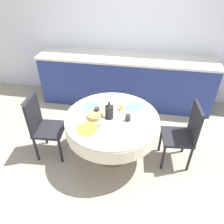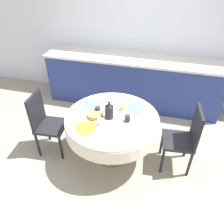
% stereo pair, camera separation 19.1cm
% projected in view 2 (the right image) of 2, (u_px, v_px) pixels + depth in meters
% --- Properties ---
extents(ground_plane, '(12.00, 12.00, 0.00)m').
position_uv_depth(ground_plane, '(112.00, 156.00, 3.27)').
color(ground_plane, '#9E937F').
extents(wall_back, '(7.00, 0.05, 2.60)m').
position_uv_depth(wall_back, '(138.00, 33.00, 3.94)').
color(wall_back, silver).
rests_on(wall_back, ground_plane).
extents(kitchen_counter, '(3.24, 0.64, 0.96)m').
position_uv_depth(kitchen_counter, '(132.00, 82.00, 4.16)').
color(kitchen_counter, navy).
rests_on(kitchen_counter, ground_plane).
extents(dining_table, '(1.24, 1.24, 0.74)m').
position_uv_depth(dining_table, '(112.00, 124.00, 2.91)').
color(dining_table, olive).
rests_on(dining_table, ground_plane).
extents(chair_left, '(0.44, 0.44, 0.95)m').
position_uv_depth(chair_left, '(185.00, 137.00, 2.84)').
color(chair_left, black).
rests_on(chair_left, ground_plane).
extents(chair_right, '(0.43, 0.43, 0.95)m').
position_uv_depth(chair_right, '(45.00, 121.00, 3.10)').
color(chair_right, black).
rests_on(chair_right, ground_plane).
extents(plate_near_left, '(0.26, 0.26, 0.01)m').
position_uv_depth(plate_near_left, '(86.00, 128.00, 2.65)').
color(plate_near_left, yellow).
rests_on(plate_near_left, dining_table).
extents(cup_near_left, '(0.07, 0.07, 0.09)m').
position_uv_depth(cup_near_left, '(101.00, 122.00, 2.68)').
color(cup_near_left, white).
rests_on(cup_near_left, dining_table).
extents(plate_near_right, '(0.26, 0.26, 0.01)m').
position_uv_depth(plate_near_right, '(135.00, 131.00, 2.61)').
color(plate_near_right, white).
rests_on(plate_near_right, dining_table).
extents(cup_near_right, '(0.07, 0.07, 0.09)m').
position_uv_depth(cup_near_right, '(127.00, 118.00, 2.74)').
color(cup_near_right, '#28282D').
rests_on(cup_near_right, dining_table).
extents(plate_far_left, '(0.26, 0.26, 0.01)m').
position_uv_depth(plate_far_left, '(92.00, 105.00, 3.06)').
color(plate_far_left, '#60BCB7').
rests_on(plate_far_left, dining_table).
extents(cup_far_left, '(0.07, 0.07, 0.09)m').
position_uv_depth(cup_far_left, '(98.00, 110.00, 2.89)').
color(cup_far_left, '#28282D').
rests_on(cup_far_left, dining_table).
extents(plate_far_right, '(0.26, 0.26, 0.01)m').
position_uv_depth(plate_far_right, '(136.00, 107.00, 3.01)').
color(plate_far_right, '#60BCB7').
rests_on(plate_far_right, dining_table).
extents(cup_far_right, '(0.07, 0.07, 0.09)m').
position_uv_depth(cup_far_right, '(122.00, 107.00, 2.94)').
color(cup_far_right, '#DBB766').
rests_on(cup_far_right, dining_table).
extents(coffee_carafe, '(0.11, 0.11, 0.25)m').
position_uv_depth(coffee_carafe, '(109.00, 111.00, 2.77)').
color(coffee_carafe, black).
rests_on(coffee_carafe, dining_table).
extents(bread_basket, '(0.20, 0.20, 0.05)m').
position_uv_depth(bread_basket, '(95.00, 115.00, 2.83)').
color(bread_basket, '#AD844C').
rests_on(bread_basket, dining_table).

